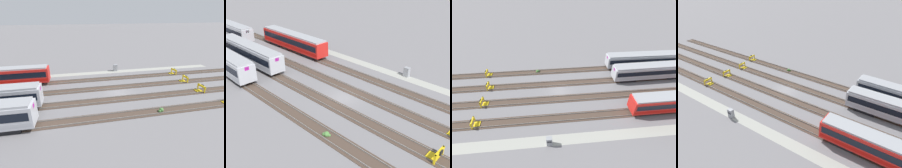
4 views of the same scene
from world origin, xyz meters
The scene contains 12 objects.
ground_plane centered at (0.00, 0.00, 0.00)m, with size 400.00×400.00×0.00m, color slate.
service_walkway centered at (0.00, -11.90, 0.00)m, with size 54.00×2.00×0.01m, color #9E9E93.
rail_track_nearest centered at (0.00, -7.44, 0.04)m, with size 90.00×2.23×0.21m.
rail_track_near_inner centered at (0.00, -2.48, 0.04)m, with size 90.00×2.24×0.21m.
rail_track_middle centered at (0.00, 2.48, 0.04)m, with size 90.00×2.24×0.21m.
rail_track_far_inner centered at (0.00, 7.44, 0.04)m, with size 90.00×2.23×0.21m.
subway_car_front_row_leftmost centered at (21.37, 2.45, 2.04)m, with size 18.02×2.96×3.70m.
subway_car_front_row_left_inner centered at (21.37, -7.45, 2.04)m, with size 18.01×2.92×3.70m.
subway_car_front_row_right_inner centered at (40.14, -2.51, 2.04)m, with size 18.03×3.00×3.70m.
bumper_stop_middle_track centered at (-14.93, 2.48, 0.51)m, with size 1.35×2.00×1.22m.
electrical_cabinet centered at (-2.48, -12.49, 0.80)m, with size 0.90×0.73×1.60m.
weed_clump centered at (-4.62, 7.60, 0.24)m, with size 0.92×0.70×0.64m.
Camera 2 is at (-22.00, 23.42, 18.15)m, focal length 42.00 mm.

